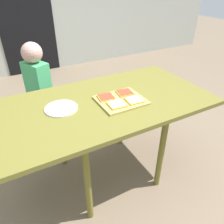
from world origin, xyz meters
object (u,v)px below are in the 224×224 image
pizza_slice_near_left (117,104)px  pizza_slice_far_right (125,93)px  plate_white_left (61,108)px  cutting_board (121,100)px  child_left (39,88)px  dining_table (107,108)px  pizza_slice_far_left (106,97)px  pizza_slice_near_right (134,100)px

pizza_slice_near_left → pizza_slice_far_right: (0.14, 0.12, 0.00)m
pizza_slice_far_right → plate_white_left: 0.48m
pizza_slice_near_left → plate_white_left: (-0.34, 0.16, -0.02)m
cutting_board → child_left: size_ratio=0.31×
dining_table → plate_white_left: (-0.33, 0.04, 0.07)m
pizza_slice_far_left → pizza_slice_far_right: 0.15m
plate_white_left → cutting_board: bearing=-13.6°
pizza_slice_near_right → child_left: child_left is taller
pizza_slice_near_left → plate_white_left: bearing=155.7°
pizza_slice_far_left → pizza_slice_near_left: 0.13m
pizza_slice_near_left → pizza_slice_near_right: same height
dining_table → pizza_slice_near_right: bearing=-37.4°
dining_table → pizza_slice_far_left: (0.00, 0.01, 0.09)m
dining_table → cutting_board: 0.12m
dining_table → child_left: size_ratio=1.47×
pizza_slice_far_left → pizza_slice_near_right: (0.15, -0.13, 0.00)m
pizza_slice_far_right → pizza_slice_near_right: (-0.00, -0.13, 0.00)m
pizza_slice_near_right → plate_white_left: size_ratio=0.56×
pizza_slice_near_left → plate_white_left: pizza_slice_near_left is taller
dining_table → plate_white_left: 0.34m
pizza_slice_near_right → child_left: 1.01m
pizza_slice_far_right → child_left: 0.91m
pizza_slice_far_right → pizza_slice_near_right: bearing=-90.1°
pizza_slice_far_right → dining_table: bearing=-176.5°
child_left → cutting_board: bearing=-61.9°
child_left → pizza_slice_near_left: bearing=-67.1°
pizza_slice_near_left → pizza_slice_near_right: (0.14, -0.01, 0.00)m
pizza_slice_near_left → child_left: size_ratio=0.12×
pizza_slice_far_right → plate_white_left: pizza_slice_far_right is taller
child_left → dining_table: bearing=-65.1°
cutting_board → child_left: bearing=118.1°
dining_table → pizza_slice_near_left: 0.14m
pizza_slice_far_left → plate_white_left: 0.33m
cutting_board → pizza_slice_near_left: pizza_slice_near_left is taller
cutting_board → pizza_slice_far_left: (-0.08, 0.07, 0.01)m
cutting_board → pizza_slice_near_right: (0.07, -0.06, 0.01)m
dining_table → cutting_board: size_ratio=4.69×
pizza_slice_far_left → plate_white_left: size_ratio=0.57×
pizza_slice_near_left → cutting_board: bearing=40.4°
dining_table → plate_white_left: bearing=172.6°
pizza_slice_near_left → pizza_slice_far_right: 0.19m
dining_table → pizza_slice_near_right: 0.21m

